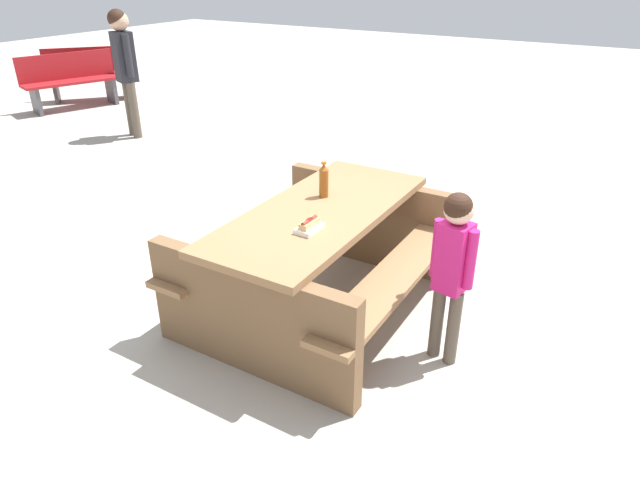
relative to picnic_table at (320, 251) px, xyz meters
name	(u,v)px	position (x,y,z in m)	size (l,w,h in m)	color
ground_plane	(320,306)	(0.00, 0.00, -0.44)	(30.00, 30.00, 0.00)	#ADA599
picnic_table	(320,251)	(0.00, 0.00, 0.00)	(1.81, 1.41, 0.75)	olive
soda_bottle	(324,181)	(-0.19, -0.09, 0.42)	(0.06, 0.06, 0.25)	brown
hotdog_tray	(309,226)	(0.31, 0.11, 0.34)	(0.18, 0.11, 0.08)	white
child_in_coat	(453,258)	(0.10, 0.93, 0.25)	(0.18, 0.27, 1.09)	brown
park_bench_mid	(71,80)	(-2.92, -6.45, 0.00)	(1.55, 0.85, 0.85)	maroon
park_bench_far	(91,72)	(-3.51, -6.69, 0.00)	(1.40, 1.28, 0.85)	maroon
bystander_adult	(124,57)	(-2.29, -4.36, 0.60)	(0.31, 0.38, 1.63)	brown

